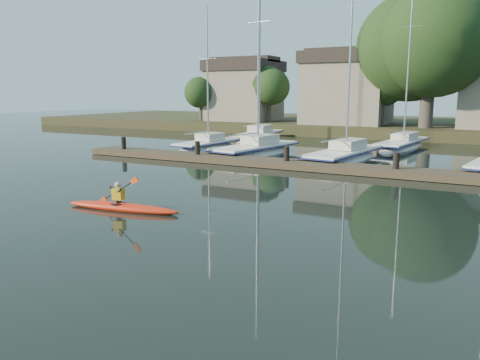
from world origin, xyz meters
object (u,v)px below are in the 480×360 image
at_px(kayak, 122,205).
at_px(sailboat_2, 344,163).
at_px(sailboat_0, 207,151).
at_px(sailboat_1, 256,157).
at_px(sailboat_5, 258,142).
at_px(dock, 338,168).
at_px(sailboat_6, 402,150).

distance_m(kayak, sailboat_2, 16.64).
xyz_separation_m(sailboat_0, sailboat_2, (10.77, -1.05, -0.01)).
height_order(sailboat_1, sailboat_5, sailboat_5).
distance_m(dock, sailboat_1, 8.15).
xyz_separation_m(kayak, sailboat_2, (3.76, 16.20, -0.38)).
relative_size(dock, sailboat_0, 2.93).
relative_size(dock, sailboat_6, 2.21).
bearing_deg(kayak, sailboat_1, 90.14).
bearing_deg(sailboat_5, sailboat_2, -46.48).
bearing_deg(sailboat_5, dock, -55.41).
distance_m(kayak, sailboat_0, 18.63).
height_order(sailboat_0, sailboat_6, sailboat_6).
xyz_separation_m(sailboat_1, sailboat_6, (8.30, 8.66, 0.03)).
relative_size(kayak, sailboat_5, 0.29).
height_order(sailboat_1, sailboat_6, sailboat_6).
height_order(kayak, sailboat_2, sailboat_2).
distance_m(sailboat_1, sailboat_5, 9.89).
bearing_deg(sailboat_5, sailboat_6, -6.97).
height_order(sailboat_5, sailboat_6, sailboat_5).
bearing_deg(sailboat_2, dock, -71.05).
bearing_deg(sailboat_6, sailboat_2, -96.23).
distance_m(kayak, sailboat_5, 25.96).
height_order(dock, sailboat_1, sailboat_1).
height_order(kayak, sailboat_6, sailboat_6).
distance_m(sailboat_0, sailboat_2, 10.82).
xyz_separation_m(kayak, dock, (4.58, 11.94, 0.03)).
relative_size(kayak, sailboat_2, 0.29).
distance_m(kayak, dock, 12.79).
height_order(dock, sailboat_0, sailboat_0).
xyz_separation_m(sailboat_0, sailboat_5, (0.52, 7.88, -0.01)).
relative_size(dock, sailboat_1, 2.24).
xyz_separation_m(kayak, sailboat_1, (-2.39, 16.13, -0.38)).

